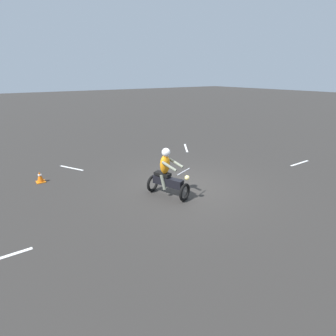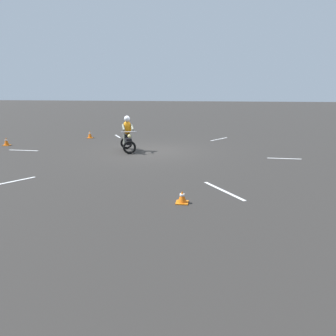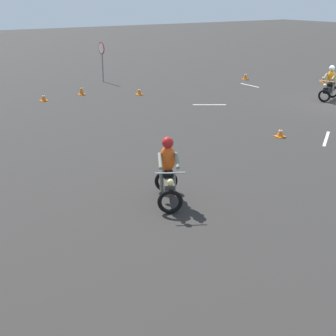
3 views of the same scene
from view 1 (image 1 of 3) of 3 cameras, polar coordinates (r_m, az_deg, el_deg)
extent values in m
plane|color=#2D2B28|center=(9.66, 4.15, -4.06)|extent=(120.00, 120.00, 0.00)
torus|color=black|center=(8.51, 3.63, -5.28)|extent=(0.60, 0.31, 0.60)
torus|color=black|center=(9.18, -3.36, -3.34)|extent=(0.60, 0.31, 0.60)
cube|color=black|center=(8.74, 0.00, -2.96)|extent=(0.62, 1.11, 0.28)
cube|color=black|center=(8.77, -1.19, -1.32)|extent=(0.44, 0.62, 0.10)
cylinder|color=silver|center=(8.26, 3.44, -0.79)|extent=(0.67, 0.28, 0.04)
sphere|color=#F2E08C|center=(8.27, 4.19, -2.14)|extent=(0.21, 0.21, 0.16)
ellipsoid|color=orange|center=(8.59, -0.66, 0.78)|extent=(0.47, 0.40, 0.64)
cylinder|color=slate|center=(8.26, 0.25, 0.35)|extent=(0.28, 0.54, 0.27)
cylinder|color=slate|center=(8.58, 1.75, 1.09)|extent=(0.28, 0.54, 0.27)
cylinder|color=slate|center=(8.68, -1.07, -3.11)|extent=(0.20, 0.27, 0.51)
cylinder|color=slate|center=(8.90, -0.02, -2.53)|extent=(0.20, 0.27, 0.51)
sphere|color=white|center=(8.44, -0.45, 3.42)|extent=(0.36, 0.36, 0.28)
cube|color=orange|center=(11.14, -25.94, -2.71)|extent=(0.32, 0.32, 0.03)
cone|color=orange|center=(11.07, -26.11, -1.66)|extent=(0.24, 0.24, 0.41)
cylinder|color=white|center=(11.05, -26.16, -1.36)|extent=(0.13, 0.13, 0.05)
cube|color=silver|center=(13.58, 26.74, 0.96)|extent=(1.38, 0.12, 0.01)
cube|color=silver|center=(14.70, 3.93, 4.40)|extent=(1.02, 1.46, 0.01)
cube|color=silver|center=(12.26, -20.24, 0.00)|extent=(0.73, 1.22, 0.01)
camera|label=2|loc=(11.89, 96.56, -7.46)|focal=35.00mm
camera|label=3|loc=(22.91, 89.50, 2.61)|focal=50.00mm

